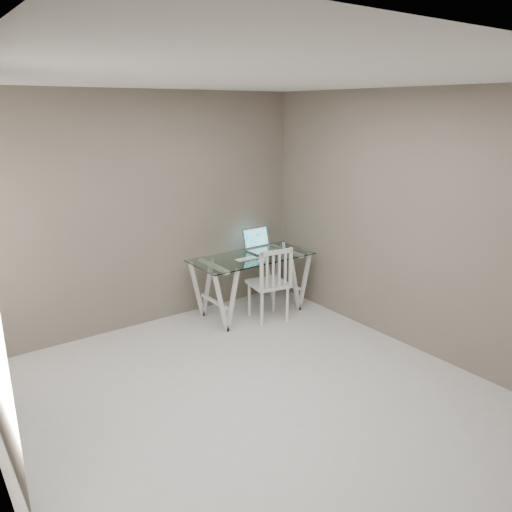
{
  "coord_description": "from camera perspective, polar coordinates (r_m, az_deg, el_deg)",
  "views": [
    {
      "loc": [
        -2.27,
        -3.05,
        2.5
      ],
      "look_at": [
        0.98,
        1.44,
        0.85
      ],
      "focal_mm": 35.0,
      "sensor_mm": 36.0,
      "label": 1
    }
  ],
  "objects": [
    {
      "name": "phone_dock",
      "position": [
        6.37,
        3.18,
        0.89
      ],
      "size": [
        0.06,
        0.06,
        0.12
      ],
      "color": "white",
      "rests_on": "desk"
    },
    {
      "name": "laptop",
      "position": [
        6.41,
        0.5,
        1.3
      ],
      "size": [
        0.39,
        0.35,
        0.27
      ],
      "color": "#B3B3B8",
      "rests_on": "desk"
    },
    {
      "name": "desk",
      "position": [
        6.24,
        -0.5,
        -3.24
      ],
      "size": [
        1.5,
        0.7,
        0.75
      ],
      "color": "silver",
      "rests_on": "ground"
    },
    {
      "name": "keyboard",
      "position": [
        6.01,
        -1.15,
        -0.35
      ],
      "size": [
        0.28,
        0.12,
        0.01
      ],
      "primitive_type": "cube",
      "color": "silver",
      "rests_on": "desk"
    },
    {
      "name": "chair",
      "position": [
        5.96,
        1.75,
        -2.87
      ],
      "size": [
        0.49,
        0.49,
        0.93
      ],
      "rotation": [
        0.0,
        0.0,
        -0.16
      ],
      "color": "silver",
      "rests_on": "ground"
    },
    {
      "name": "room",
      "position": [
        3.86,
        -0.15,
        4.89
      ],
      "size": [
        4.5,
        4.52,
        2.71
      ],
      "color": "beige",
      "rests_on": "ground"
    },
    {
      "name": "mouse",
      "position": [
        5.89,
        0.65,
        -0.55
      ],
      "size": [
        0.11,
        0.06,
        0.03
      ],
      "primitive_type": "ellipsoid",
      "color": "white",
      "rests_on": "desk"
    }
  ]
}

